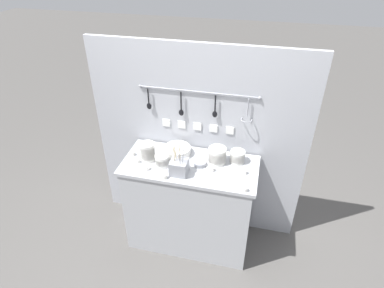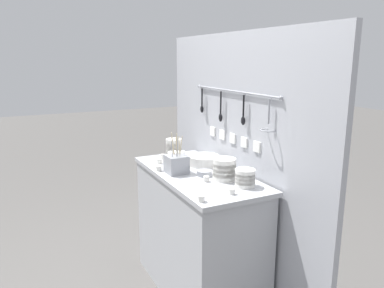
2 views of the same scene
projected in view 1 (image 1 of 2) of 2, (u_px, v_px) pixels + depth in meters
ground_plane at (190, 237)px, 3.25m from camera, size 20.00×20.00×0.00m
counter at (190, 204)px, 2.99m from camera, size 1.16×0.54×0.92m
back_wall at (198, 144)px, 2.98m from camera, size 1.96×0.11×1.88m
bowl_stack_wide_centre at (162, 160)px, 2.70m from camera, size 0.12×0.12×0.10m
bowl_stack_short_front at (237, 157)px, 2.74m from camera, size 0.13×0.13×0.11m
bowl_stack_nested_right at (148, 152)px, 2.75m from camera, size 0.12×0.12×0.17m
bowl_stack_tall_left at (217, 156)px, 2.73m from camera, size 0.15×0.15×0.14m
plate_stack at (177, 151)px, 2.85m from camera, size 0.24×0.24×0.07m
steel_mixing_bowl at (200, 164)px, 2.72m from camera, size 0.10×0.10×0.04m
cutlery_caddy at (179, 167)px, 2.61m from camera, size 0.14×0.14×0.28m
cup_edge_near at (147, 168)px, 2.67m from camera, size 0.04×0.04×0.04m
cup_back_right at (245, 172)px, 2.63m from camera, size 0.04×0.04×0.04m
cup_edge_far at (165, 177)px, 2.57m from camera, size 0.04×0.04×0.04m
cup_front_left at (212, 169)px, 2.66m from camera, size 0.04×0.04×0.04m
cup_back_left at (142, 149)px, 2.91m from camera, size 0.04×0.04×0.04m
cup_front_right at (133, 153)px, 2.85m from camera, size 0.04×0.04×0.04m
cup_beside_plates at (245, 189)px, 2.45m from camera, size 0.04×0.04×0.04m
cup_by_caddy at (138, 161)px, 2.75m from camera, size 0.04×0.04×0.04m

